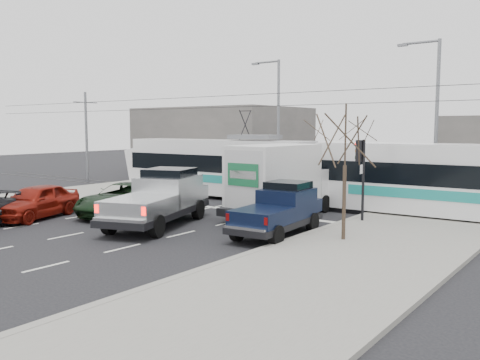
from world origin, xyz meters
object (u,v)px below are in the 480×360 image
Objects in this scene: bare_tree at (345,141)px; box_truck at (281,181)px; traffic_signal at (361,162)px; street_lamp_far at (276,115)px; silver_pickup at (161,197)px; green_car at (124,199)px; navy_pickup at (280,209)px; tram at (316,172)px; street_lamp_near at (433,112)px; red_car at (36,201)px.

box_truck is at bearing 145.63° from bare_tree.
traffic_signal is 14.47m from street_lamp_far.
street_lamp_far reaches higher than bare_tree.
silver_pickup is 3.40m from green_car.
box_truck is 4.19m from navy_pickup.
street_lamp_far is at bearing 77.34° from green_car.
navy_pickup is at bearing -176.37° from bare_tree.
bare_tree is at bearing -74.24° from traffic_signal.
street_lamp_far reaches higher than green_car.
tram is at bearing 141.40° from traffic_signal.
street_lamp_near reaches higher than red_car.
street_lamp_far is at bearing 125.49° from box_truck.
street_lamp_far is 16.93m from navy_pickup.
tram reaches higher than silver_pickup.
red_car is (-2.06, -17.51, -4.30)m from street_lamp_far.
traffic_signal is 7.91m from street_lamp_near.
tram is at bearing 103.44° from navy_pickup.
bare_tree is at bearing -48.88° from street_lamp_far.
box_truck is (-3.74, -0.67, -1.03)m from traffic_signal.
traffic_signal is at bearing 11.39° from box_truck.
box_truck is at bearing -119.29° from street_lamp_near.
box_truck is (0.23, -3.84, -0.14)m from tram.
traffic_signal is 15.16m from red_car.
navy_pickup is (-1.54, -4.17, -1.71)m from traffic_signal.
bare_tree is at bearing -33.10° from box_truck.
box_truck reaches higher than navy_pickup.
street_lamp_near is 1.29× the size of box_truck.
navy_pickup reaches higher than red_car.
bare_tree is 11.75m from green_car.
street_lamp_near is 1.00× the size of street_lamp_far.
street_lamp_near is 1.28× the size of silver_pickup.
silver_pickup is 1.26× the size of green_car.
tram reaches higher than navy_pickup.
street_lamp_near reaches higher than silver_pickup.
silver_pickup is (-2.93, -8.67, -0.65)m from tram.
green_car is at bearing 32.96° from red_car.
silver_pickup reaches higher than navy_pickup.
traffic_signal reaches higher than green_car.
green_car is (-3.30, 0.68, -0.43)m from silver_pickup.
navy_pickup is at bearing -110.28° from traffic_signal.
traffic_signal is at bearing 19.05° from silver_pickup.
silver_pickup is (-7.74, -13.01, -3.91)m from street_lamp_near.
bare_tree is 14.72m from red_car.
red_car is at bearing -131.16° from street_lamp_near.
traffic_signal is 0.40× the size of street_lamp_far.
traffic_signal is 11.45m from green_car.
street_lamp_near is at bearing -9.87° from street_lamp_far.
bare_tree is 0.71× the size of silver_pickup.
navy_pickup is (5.36, 1.34, -0.17)m from silver_pickup.
box_truck is (-4.58, -8.17, -3.40)m from street_lamp_near.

